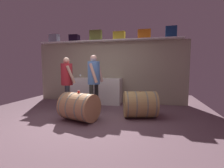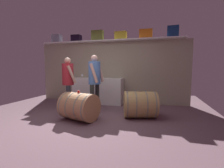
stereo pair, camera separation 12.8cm
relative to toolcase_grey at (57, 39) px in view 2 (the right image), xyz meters
The scene contains 17 objects.
ground_plane 3.49m from the toolcase_grey, 38.48° to the right, with size 6.57×7.91×0.02m, color #644A53.
back_wall_panel 2.39m from the toolcase_grey, ahead, with size 5.37×0.10×2.14m, color gray.
high_shelf_board 2.04m from the toolcase_grey, ahead, with size 4.94×0.40×0.03m, color white.
toolcase_grey is the anchor object (origin of this frame).
toolcase_black 0.81m from the toolcase_grey, ahead, with size 0.33×0.26×0.24m, color black.
toolcase_olive 1.62m from the toolcase_grey, ahead, with size 0.41×0.19×0.35m, color olive.
toolcase_yellow 2.45m from the toolcase_grey, ahead, with size 0.39×0.20×0.27m, color yellow.
toolcase_orange 3.29m from the toolcase_grey, ahead, with size 0.41×0.24×0.29m, color orange.
toolcase_navy 4.11m from the toolcase_grey, ahead, with size 0.34×0.27×0.34m, color navy.
work_cabinet 2.54m from the toolcase_grey, ahead, with size 1.73×0.53×0.88m, color white.
wine_bottle_dark 2.06m from the toolcase_grey, ahead, with size 0.08×0.08×0.29m.
wine_glass 1.74m from the toolcase_grey, ahead, with size 0.07×0.07×0.13m.
wine_barrel_near 3.44m from the toolcase_grey, 47.08° to the right, with size 0.96×0.84×0.66m.
wine_barrel_far 4.11m from the toolcase_grey, 24.28° to the right, with size 0.92×0.82×0.66m.
tasting_cup 3.24m from the toolcase_grey, 47.23° to the right, with size 0.06×0.06×0.05m, color red.
winemaker_pouring 2.25m from the toolcase_grey, 47.41° to the right, with size 0.47×0.49×1.53m.
visitor_tasting 2.66m from the toolcase_grey, 31.06° to the right, with size 0.40×0.50×1.59m.
Camera 2 is at (1.62, -3.28, 1.23)m, focal length 26.14 mm.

